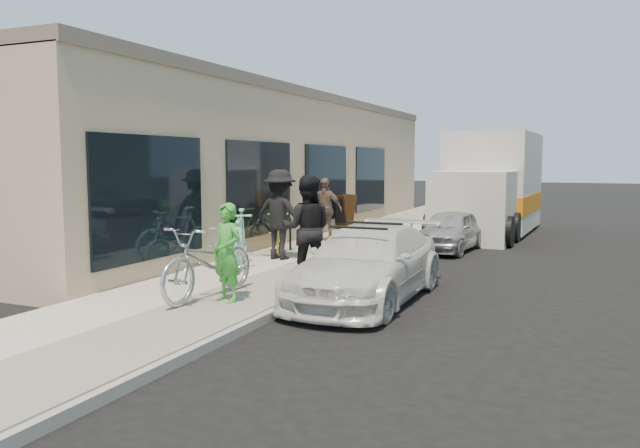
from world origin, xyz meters
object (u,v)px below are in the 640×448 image
(sandwich_board, at_px, (342,212))
(man_standing, at_px, (307,229))
(cruiser_bike_b, at_px, (229,246))
(bystander_b, at_px, (325,209))
(woman_rider, at_px, (227,252))
(sedan_white, at_px, (367,264))
(moving_truck, at_px, (490,189))
(sedan_silver, at_px, (450,230))
(bystander_a, at_px, (280,214))
(cruiser_bike_a, at_px, (240,238))
(tandem_bike, at_px, (209,261))
(cruiser_bike_c, at_px, (278,230))
(bike_rack, at_px, (285,232))

(sandwich_board, bearing_deg, man_standing, -56.37)
(sandwich_board, distance_m, cruiser_bike_b, 7.26)
(bystander_b, bearing_deg, woman_rider, -78.73)
(sedan_white, height_order, moving_truck, moving_truck)
(sandwich_board, distance_m, bystander_b, 2.81)
(sedan_silver, distance_m, bystander_a, 4.71)
(moving_truck, relative_size, cruiser_bike_a, 3.37)
(cruiser_bike_a, relative_size, bystander_a, 0.99)
(sedan_silver, xyz_separation_m, cruiser_bike_a, (-3.17, -4.84, 0.21))
(woman_rider, bearing_deg, cruiser_bike_a, 135.55)
(tandem_bike, bearing_deg, cruiser_bike_b, 119.77)
(cruiser_bike_a, distance_m, bystander_b, 4.36)
(woman_rider, bearing_deg, bystander_b, 119.81)
(tandem_bike, bearing_deg, man_standing, 68.61)
(cruiser_bike_a, height_order, bystander_b, bystander_b)
(cruiser_bike_a, relative_size, bystander_b, 1.14)
(sedan_silver, xyz_separation_m, moving_truck, (0.35, 4.30, 0.86))
(moving_truck, height_order, cruiser_bike_a, moving_truck)
(cruiser_bike_b, bearing_deg, sedan_white, -36.15)
(sandwich_board, height_order, moving_truck, moving_truck)
(sedan_silver, relative_size, bystander_b, 1.82)
(sandwich_board, bearing_deg, bystander_b, -61.51)
(cruiser_bike_a, height_order, cruiser_bike_c, cruiser_bike_a)
(moving_truck, relative_size, woman_rider, 4.32)
(woman_rider, height_order, cruiser_bike_a, woman_rider)
(sandwich_board, bearing_deg, sedan_silver, -14.32)
(bike_rack, xyz_separation_m, moving_truck, (3.63, 6.94, 0.76))
(sedan_white, relative_size, cruiser_bike_c, 2.55)
(moving_truck, distance_m, bystander_b, 5.97)
(cruiser_bike_a, bearing_deg, woman_rider, -88.09)
(bike_rack, xyz_separation_m, cruiser_bike_c, (-0.15, -0.04, 0.02))
(cruiser_bike_a, bearing_deg, sandwich_board, 69.62)
(man_standing, relative_size, bystander_a, 0.97)
(sedan_white, distance_m, tandem_bike, 2.51)
(man_standing, relative_size, bystander_b, 1.12)
(bystander_a, bearing_deg, woman_rider, 109.23)
(sandwich_board, distance_m, woman_rider, 10.05)
(sedan_white, xyz_separation_m, tandem_bike, (-2.06, -1.43, 0.12))
(man_standing, bearing_deg, woman_rider, 55.05)
(man_standing, height_order, cruiser_bike_b, man_standing)
(bystander_a, bearing_deg, moving_truck, -108.73)
(moving_truck, bearing_deg, sedan_silver, -92.36)
(bystander_a, bearing_deg, cruiser_bike_b, 74.66)
(sedan_white, distance_m, cruiser_bike_a, 3.35)
(man_standing, distance_m, cruiser_bike_b, 2.22)
(bike_rack, xyz_separation_m, cruiser_bike_a, (0.12, -2.20, 0.11))
(moving_truck, distance_m, man_standing, 10.19)
(cruiser_bike_b, bearing_deg, sedan_silver, 38.52)
(cruiser_bike_a, distance_m, cruiser_bike_b, 0.27)
(tandem_bike, bearing_deg, cruiser_bike_c, 109.51)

